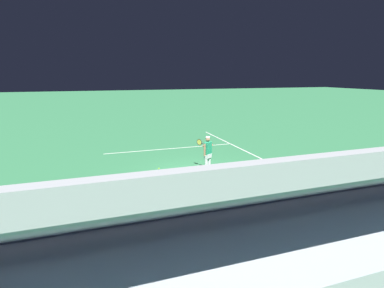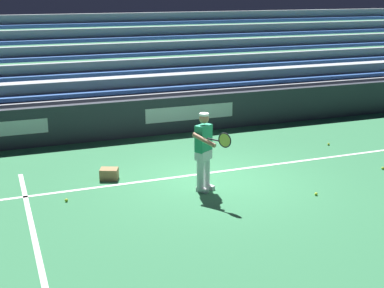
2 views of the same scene
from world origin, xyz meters
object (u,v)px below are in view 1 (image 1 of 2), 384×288
tennis_ball_toward_net (113,199)px  tennis_ball_by_box (108,180)px  tennis_ball_far_right (264,167)px  tennis_player (207,154)px  ball_box_cardboard (255,174)px  tennis_ball_stray_back (159,168)px

tennis_ball_toward_net → tennis_ball_by_box: 2.21m
tennis_ball_toward_net → tennis_ball_far_right: same height
tennis_ball_toward_net → tennis_ball_by_box: same height
tennis_player → ball_box_cardboard: size_ratio=4.29×
tennis_player → tennis_ball_stray_back: (-2.11, 1.14, -0.86)m
tennis_ball_toward_net → tennis_ball_far_right: 7.60m
tennis_ball_far_right → ball_box_cardboard: bearing=-138.3°
ball_box_cardboard → tennis_ball_by_box: bearing=165.1°
tennis_ball_stray_back → tennis_ball_by_box: size_ratio=1.00×
tennis_ball_toward_net → tennis_player: bearing=23.0°
tennis_player → tennis_ball_far_right: size_ratio=25.98×
tennis_player → ball_box_cardboard: 2.39m
tennis_ball_far_right → tennis_ball_by_box: size_ratio=1.00×
tennis_ball_by_box → tennis_player: bearing=-3.6°
tennis_ball_toward_net → tennis_ball_by_box: (-0.02, 2.21, 0.00)m
tennis_player → tennis_ball_stray_back: size_ratio=25.98×
ball_box_cardboard → tennis_ball_toward_net: 6.35m
tennis_ball_far_right → tennis_ball_by_box: (-7.47, 0.69, 0.00)m
tennis_ball_stray_back → ball_box_cardboard: bearing=-33.2°
tennis_player → tennis_ball_stray_back: bearing=151.6°
ball_box_cardboard → tennis_ball_far_right: ball_box_cardboard is taller
ball_box_cardboard → tennis_ball_by_box: 6.57m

